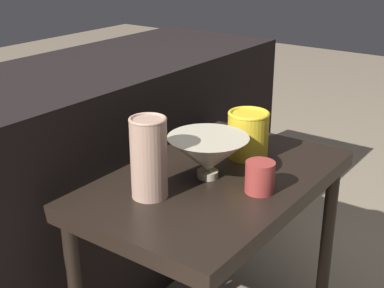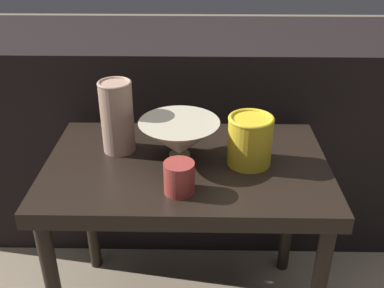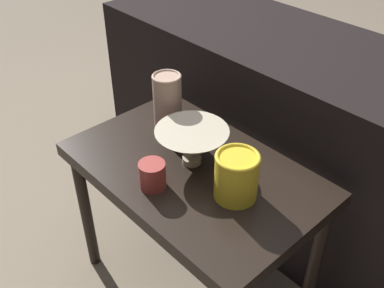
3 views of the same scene
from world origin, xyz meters
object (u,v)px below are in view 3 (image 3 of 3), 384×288
Objects in this scene: bowl at (192,144)px; cup at (152,175)px; vase_textured_left at (168,104)px; vase_colorful_right at (238,175)px.

bowl is 0.14m from cup.
vase_textured_left is 0.33m from vase_colorful_right.
cup is at bearing -49.39° from vase_textured_left.
vase_textured_left reaches higher than bowl.
vase_textured_left is at bearing 162.32° from bowl.
vase_textured_left reaches higher than vase_colorful_right.
vase_textured_left is 1.50× the size of vase_colorful_right.
vase_colorful_right is 0.21m from cup.
bowl is at bearing -17.68° from vase_textured_left.
cup is (0.01, -0.14, -0.02)m from bowl.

